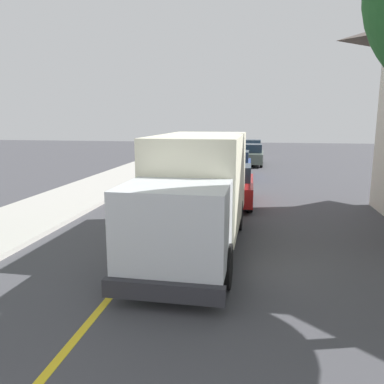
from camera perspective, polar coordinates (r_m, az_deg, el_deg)
name	(u,v)px	position (r m, az deg, el deg)	size (l,w,h in m)	color
centre_line_yellow	(154,244)	(11.42, -5.73, -7.81)	(0.16, 56.00, 0.01)	gold
box_truck	(197,187)	(10.71, 0.73, 0.74)	(2.48, 7.21, 3.20)	#F2EDCC
parked_car_near	(232,186)	(16.66, 6.02, 0.95)	(1.88, 4.43, 1.67)	maroon
parked_car_mid	(236,165)	(24.01, 6.54, 3.99)	(1.80, 4.40, 1.67)	#2D4793
parked_car_far	(252,155)	(30.85, 8.92, 5.46)	(1.90, 4.44, 1.67)	#4C564C
parked_car_furthest	(252,149)	(37.26, 8.98, 6.38)	(1.85, 4.42, 1.67)	#B7B7BC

